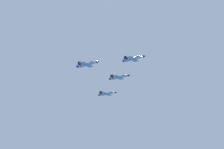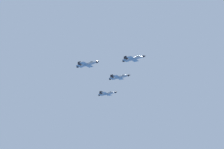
{
  "view_description": "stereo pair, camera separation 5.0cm",
  "coord_description": "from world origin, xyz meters",
  "px_view_note": "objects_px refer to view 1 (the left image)",
  "views": [
    {
      "loc": [
        -113.97,
        -207.0,
        76.17
      ],
      "look_at": [
        -24.83,
        -4.49,
        153.28
      ],
      "focal_mm": 64.88,
      "sensor_mm": 36.0,
      "label": 1
    },
    {
      "loc": [
        -113.92,
        -207.02,
        76.17
      ],
      "look_at": [
        -24.83,
        -4.49,
        153.28
      ],
      "focal_mm": 64.88,
      "sensor_mm": 36.0,
      "label": 2
    }
  ],
  "objects_px": {
    "jet_right_wingman": "(87,64)",
    "jet_left_wingman": "(119,77)",
    "jet_lead": "(134,59)",
    "jet_left_outer": "(107,94)"
  },
  "relations": [
    {
      "from": "jet_lead",
      "to": "jet_right_wingman",
      "type": "bearing_deg",
      "value": -138.74
    },
    {
      "from": "jet_left_outer",
      "to": "jet_left_wingman",
      "type": "bearing_deg",
      "value": -40.76
    },
    {
      "from": "jet_lead",
      "to": "jet_left_wingman",
      "type": "relative_size",
      "value": 1.0
    },
    {
      "from": "jet_left_wingman",
      "to": "jet_left_outer",
      "type": "bearing_deg",
      "value": 138.63
    },
    {
      "from": "jet_right_wingman",
      "to": "jet_left_wingman",
      "type": "bearing_deg",
      "value": 90.87
    },
    {
      "from": "jet_lead",
      "to": "jet_left_outer",
      "type": "relative_size",
      "value": 1.01
    },
    {
      "from": "jet_lead",
      "to": "jet_left_wingman",
      "type": "distance_m",
      "value": 25.18
    },
    {
      "from": "jet_lead",
      "to": "jet_left_wingman",
      "type": "xyz_separation_m",
      "value": [
        2.9,
        24.89,
        -2.45
      ]
    },
    {
      "from": "jet_lead",
      "to": "jet_right_wingman",
      "type": "height_order",
      "value": "jet_lead"
    },
    {
      "from": "jet_lead",
      "to": "jet_left_wingman",
      "type": "bearing_deg",
      "value": 140.53
    }
  ]
}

